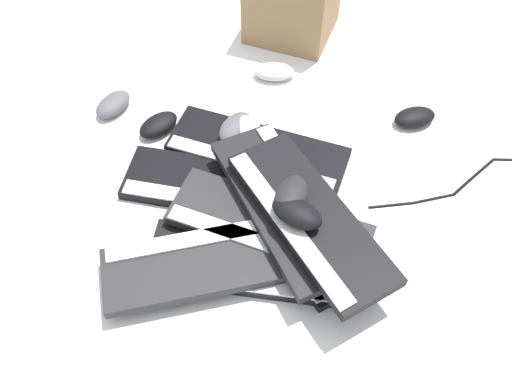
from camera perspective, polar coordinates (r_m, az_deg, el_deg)
The scene contains 18 objects.
ground_plane at distance 1.35m, azimuth -2.24°, elevation -0.16°, with size 3.20×3.20×0.00m, color white.
keyboard_0 at distance 1.35m, azimuth -3.86°, elevation 0.59°, with size 0.46×0.21×0.03m.
keyboard_1 at distance 1.23m, azimuth -0.54°, elevation -7.19°, with size 0.46×0.23×0.03m.
keyboard_2 at distance 1.29m, azimuth 3.82°, elevation -2.56°, with size 0.43×0.41×0.03m.
keyboard_3 at distance 1.41m, azimuth 0.13°, elevation 4.12°, with size 0.44×0.15×0.03m.
keyboard_4 at distance 1.20m, azimuth -4.76°, elevation -6.91°, with size 0.45×0.36×0.03m.
keyboard_5 at distance 1.24m, azimuth 1.30°, elevation -3.37°, with size 0.44×0.17×0.03m.
keyboard_6 at distance 1.24m, azimuth 2.74°, elevation -1.22°, with size 0.42×0.42×0.03m.
keyboard_7 at distance 1.19m, azimuth 5.37°, elevation -2.58°, with size 0.43×0.40×0.03m.
mouse_0 at distance 1.56m, azimuth -14.11°, elevation 8.50°, with size 0.11×0.07×0.04m, color #4C4C51.
mouse_1 at distance 1.41m, azimuth -1.07°, elevation 6.45°, with size 0.11×0.07×0.04m, color silver.
mouse_2 at distance 1.41m, azimuth -2.07°, elevation 6.47°, with size 0.11×0.07×0.04m, color #4C4C51.
mouse_3 at distance 1.60m, azimuth 1.84°, elevation 11.94°, with size 0.11×0.07×0.04m, color #B7B7BC.
mouse_4 at distance 1.17m, azimuth 3.51°, elevation -0.44°, with size 0.11×0.07×0.04m, color black.
mouse_5 at distance 1.48m, azimuth -9.74°, elevation 6.64°, with size 0.11×0.07×0.04m, color black.
mouse_6 at distance 1.53m, azimuth 15.59°, elevation 7.21°, with size 0.11×0.07×0.04m, color black.
mouse_7 at distance 1.15m, azimuth 4.13°, elevation -2.08°, with size 0.11×0.07×0.04m, color black.
cardboard_box at distance 1.71m, azimuth 3.68°, elevation 18.53°, with size 0.23×0.22×0.21m, color olive.
Camera 1 is at (-0.32, 0.73, 1.08)m, focal length 40.00 mm.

